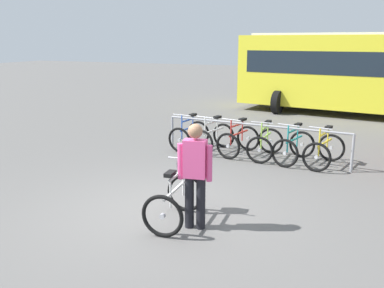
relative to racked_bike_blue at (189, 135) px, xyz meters
name	(u,v)px	position (x,y,z in m)	size (l,w,h in m)	color
ground_plane	(161,209)	(1.26, -4.03, -0.37)	(80.00, 80.00, 0.00)	#605E5B
bike_rack_rail	(254,131)	(1.84, -0.31, 0.33)	(4.60, 0.39, 0.88)	#99999E
racked_bike_blue	(189,135)	(0.00, 0.00, 0.00)	(0.78, 1.18, 0.98)	black
racked_bike_white	(213,138)	(0.70, -0.05, 0.00)	(0.87, 1.19, 0.97)	black
racked_bike_red	(238,141)	(1.40, -0.10, 0.00)	(0.87, 1.22, 0.98)	black
racked_bike_lime	(265,144)	(2.09, -0.15, 0.00)	(0.68, 1.13, 0.98)	black
racked_bike_teal	(294,147)	(2.79, -0.20, 0.00)	(0.88, 1.23, 0.98)	black
racked_bike_yellow	(324,151)	(3.49, -0.25, 0.00)	(0.87, 1.23, 0.98)	black
featured_bicycle	(177,195)	(1.72, -4.34, 0.08)	(0.75, 1.21, 0.97)	black
person_with_featured_bike	(195,172)	(2.09, -4.45, 0.54)	(0.52, 0.25, 1.64)	black
bus_distant	(375,70)	(4.31, 7.20, 1.37)	(10.24, 4.26, 3.08)	yellow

